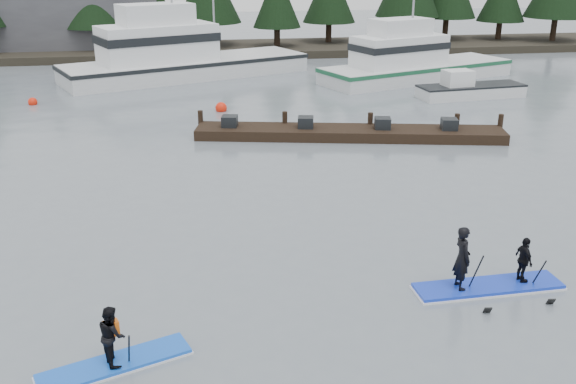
{
  "coord_description": "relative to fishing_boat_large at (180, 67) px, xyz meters",
  "views": [
    {
      "loc": [
        -2.86,
        -12.27,
        8.11
      ],
      "look_at": [
        0.0,
        6.0,
        1.1
      ],
      "focal_mm": 40.0,
      "sensor_mm": 36.0,
      "label": 1
    }
  ],
  "objects": [
    {
      "name": "ground",
      "position": [
        3.35,
        -31.59,
        -0.7
      ],
      "size": [
        160.0,
        160.0,
        0.0
      ],
      "primitive_type": "plane",
      "color": "slate",
      "rests_on": "ground"
    },
    {
      "name": "far_shore",
      "position": [
        3.35,
        10.41,
        -0.4
      ],
      "size": [
        70.0,
        8.0,
        0.6
      ],
      "primitive_type": "cube",
      "color": "#2D281E",
      "rests_on": "ground"
    },
    {
      "name": "treeline",
      "position": [
        3.35,
        10.41,
        -0.7
      ],
      "size": [
        60.0,
        4.0,
        8.0
      ],
      "primitive_type": null,
      "color": "black",
      "rests_on": "ground"
    },
    {
      "name": "waterfront_building",
      "position": [
        -10.65,
        12.41,
        1.8
      ],
      "size": [
        18.0,
        6.0,
        5.0
      ],
      "primitive_type": "cube",
      "color": "#4C4C51",
      "rests_on": "ground"
    },
    {
      "name": "fishing_boat_large",
      "position": [
        0.0,
        0.0,
        0.0
      ],
      "size": [
        16.9,
        10.51,
        9.4
      ],
      "rotation": [
        0.0,
        0.0,
        0.39
      ],
      "color": "silver",
      "rests_on": "ground"
    },
    {
      "name": "fishing_boat_medium",
      "position": [
        15.19,
        -3.19,
        -0.14
      ],
      "size": [
        13.87,
        8.3,
        8.12
      ],
      "rotation": [
        0.0,
        0.0,
        0.36
      ],
      "color": "silver",
      "rests_on": "ground"
    },
    {
      "name": "skiff",
      "position": [
        16.78,
        -8.88,
        -0.34
      ],
      "size": [
        6.4,
        2.56,
        0.73
      ],
      "primitive_type": "cube",
      "rotation": [
        0.0,
        0.0,
        0.11
      ],
      "color": "silver",
      "rests_on": "ground"
    },
    {
      "name": "floating_dock",
      "position": [
        7.66,
        -16.21,
        -0.47
      ],
      "size": [
        14.1,
        4.71,
        0.47
      ],
      "primitive_type": "cube",
      "rotation": [
        0.0,
        0.0,
        -0.21
      ],
      "color": "black",
      "rests_on": "ground"
    },
    {
      "name": "buoy_c",
      "position": [
        19.03,
        -6.88,
        -0.7
      ],
      "size": [
        0.55,
        0.55,
        0.55
      ],
      "primitive_type": "sphere",
      "color": "red",
      "rests_on": "ground"
    },
    {
      "name": "buoy_a",
      "position": [
        -8.15,
        -6.88,
        -0.7
      ],
      "size": [
        0.51,
        0.51,
        0.51
      ],
      "primitive_type": "sphere",
      "color": "red",
      "rests_on": "ground"
    },
    {
      "name": "buoy_b",
      "position": [
        2.16,
        -10.05,
        -0.7
      ],
      "size": [
        0.62,
        0.62,
        0.62
      ],
      "primitive_type": "sphere",
      "color": "red",
      "rests_on": "ground"
    },
    {
      "name": "paddleboard_solo",
      "position": [
        -1.33,
        -32.27,
        -0.22
      ],
      "size": [
        3.18,
        1.8,
        1.86
      ],
      "rotation": [
        0.0,
        0.0,
        0.36
      ],
      "color": "blue",
      "rests_on": "ground"
    },
    {
      "name": "paddleboard_duo",
      "position": [
        7.68,
        -30.41,
        -0.16
      ],
      "size": [
        3.84,
        1.23,
        2.25
      ],
      "rotation": [
        0.0,
        0.0,
        0.04
      ],
      "color": "#1535CA",
      "rests_on": "ground"
    }
  ]
}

